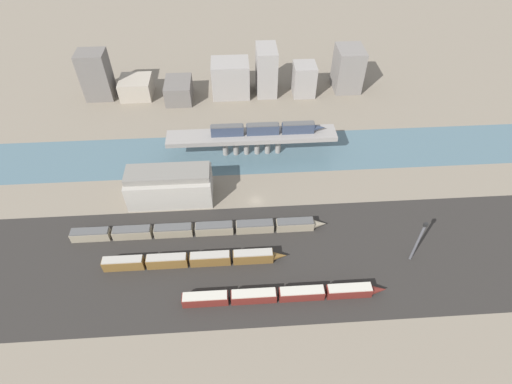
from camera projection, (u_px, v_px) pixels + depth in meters
name	position (u px, v px, depth m)	size (l,w,h in m)	color
ground_plane	(256.00, 201.00, 134.07)	(400.00, 400.00, 0.00)	#756B5B
railbed_yard	(261.00, 260.00, 117.16)	(280.00, 42.00, 0.01)	#282623
river_water	(252.00, 153.00, 151.78)	(320.00, 23.80, 0.01)	#47606B
bridge	(252.00, 138.00, 146.55)	(62.11, 8.46, 8.99)	gray
train_on_bridge	(266.00, 129.00, 144.20)	(41.55, 2.61, 4.15)	#2D384C
train_yard_near	(283.00, 295.00, 107.08)	(55.27, 2.88, 3.57)	#5B1E19
train_yard_mid	(193.00, 260.00, 114.75)	(52.78, 2.73, 4.09)	brown
train_yard_far	(199.00, 229.00, 123.08)	(78.50, 3.16, 3.56)	gray
warehouse_building	(170.00, 185.00, 131.16)	(27.52, 12.01, 12.04)	#9E998E
signal_tower	(418.00, 242.00, 111.71)	(1.00, 0.74, 15.95)	#4C4C51
city_block_far_left	(96.00, 75.00, 172.68)	(11.90, 10.13, 20.93)	#605B56
city_block_left	(136.00, 87.00, 177.79)	(13.59, 13.30, 8.17)	gray
city_block_center	(179.00, 90.00, 175.75)	(11.34, 15.27, 8.49)	#605B56
city_block_right	(231.00, 78.00, 176.20)	(16.34, 12.98, 15.49)	gray
city_block_far_right	(266.00, 70.00, 175.92)	(8.78, 14.56, 20.72)	gray
city_block_tall	(304.00, 79.00, 176.97)	(9.70, 10.33, 14.00)	gray
city_block_low	(348.00, 69.00, 178.85)	(11.63, 14.18, 18.86)	slate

